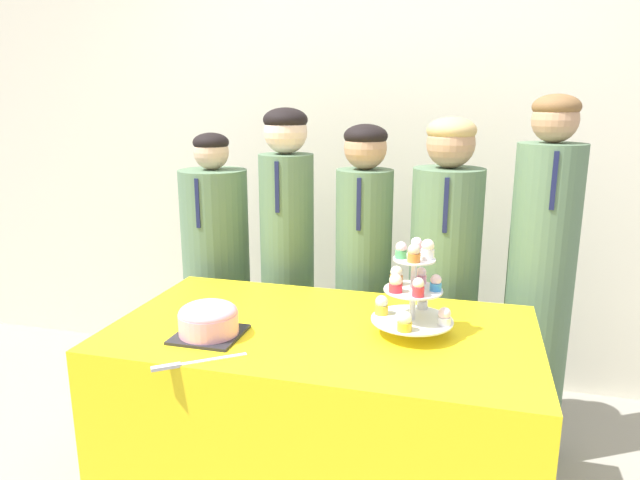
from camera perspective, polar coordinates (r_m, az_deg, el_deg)
wall_back at (r=3.10m, az=6.65°, el=10.56°), size 9.00×0.06×2.70m
table at (r=2.13m, az=0.26°, el=-18.30°), size 1.42×0.79×0.77m
round_cake at (r=1.90m, az=-11.09°, el=-7.77°), size 0.21×0.21×0.12m
cake_knife at (r=1.74m, az=-13.49°, el=-11.97°), size 0.24×0.18×0.01m
cupcake_stand at (r=1.87m, az=9.22°, el=-4.97°), size 0.27×0.27×0.32m
student_0 at (r=2.82m, az=-10.22°, el=-4.63°), size 0.32×0.32×1.38m
student_1 at (r=2.66m, az=-3.26°, el=-3.32°), size 0.25×0.25×1.49m
student_2 at (r=2.58m, az=4.30°, el=-4.80°), size 0.25×0.25×1.42m
student_3 at (r=2.54m, az=12.16°, el=-5.37°), size 0.30×0.30×1.46m
student_4 at (r=2.54m, az=21.03°, el=-4.88°), size 0.27×0.27×1.55m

